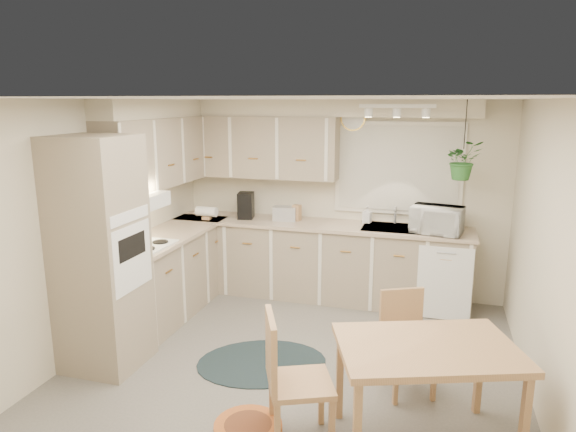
% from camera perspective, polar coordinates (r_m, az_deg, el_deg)
% --- Properties ---
extents(floor, '(4.20, 4.20, 0.00)m').
position_cam_1_polar(floor, '(4.87, 0.58, -16.58)').
color(floor, slate).
rests_on(floor, ground).
extents(ceiling, '(4.20, 4.20, 0.00)m').
position_cam_1_polar(ceiling, '(4.25, 0.65, 12.92)').
color(ceiling, white).
rests_on(ceiling, wall_back).
extents(wall_back, '(4.00, 0.04, 2.40)m').
position_cam_1_polar(wall_back, '(6.41, 5.71, 1.98)').
color(wall_back, beige).
rests_on(wall_back, floor).
extents(wall_front, '(4.00, 0.04, 2.40)m').
position_cam_1_polar(wall_front, '(2.59, -12.54, -14.80)').
color(wall_front, beige).
rests_on(wall_front, floor).
extents(wall_left, '(0.04, 4.20, 2.40)m').
position_cam_1_polar(wall_left, '(5.30, -20.69, -1.04)').
color(wall_left, beige).
rests_on(wall_left, floor).
extents(wall_right, '(0.04, 4.20, 2.40)m').
position_cam_1_polar(wall_right, '(4.34, 27.00, -4.52)').
color(wall_right, beige).
rests_on(wall_right, floor).
extents(base_cab_left, '(0.60, 1.85, 0.90)m').
position_cam_1_polar(base_cab_left, '(6.05, -12.87, -6.30)').
color(base_cab_left, gray).
rests_on(base_cab_left, floor).
extents(base_cab_back, '(3.60, 0.60, 0.90)m').
position_cam_1_polar(base_cab_back, '(6.35, 3.28, -5.07)').
color(base_cab_back, gray).
rests_on(base_cab_back, floor).
extents(counter_left, '(0.64, 1.89, 0.04)m').
position_cam_1_polar(counter_left, '(5.91, -13.00, -1.99)').
color(counter_left, tan).
rests_on(counter_left, base_cab_left).
extents(counter_back, '(3.64, 0.64, 0.04)m').
position_cam_1_polar(counter_back, '(6.21, 3.31, -0.97)').
color(counter_back, tan).
rests_on(counter_back, base_cab_back).
extents(oven_stack, '(0.65, 0.65, 2.10)m').
position_cam_1_polar(oven_stack, '(4.86, -20.11, -4.03)').
color(oven_stack, gray).
rests_on(oven_stack, floor).
extents(wall_oven_face, '(0.02, 0.56, 0.58)m').
position_cam_1_polar(wall_oven_face, '(4.68, -16.93, -4.43)').
color(wall_oven_face, silver).
rests_on(wall_oven_face, oven_stack).
extents(upper_cab_left, '(0.35, 2.00, 0.75)m').
position_cam_1_polar(upper_cab_left, '(5.93, -14.00, 6.91)').
color(upper_cab_left, gray).
rests_on(upper_cab_left, wall_left).
extents(upper_cab_back, '(2.00, 0.35, 0.75)m').
position_cam_1_polar(upper_cab_back, '(6.42, -3.34, 7.67)').
color(upper_cab_back, gray).
rests_on(upper_cab_back, wall_back).
extents(soffit_left, '(0.30, 2.00, 0.20)m').
position_cam_1_polar(soffit_left, '(5.91, -14.46, 11.49)').
color(soffit_left, beige).
rests_on(soffit_left, wall_left).
extents(soffit_back, '(3.60, 0.30, 0.20)m').
position_cam_1_polar(soffit_back, '(6.19, 3.82, 11.88)').
color(soffit_back, beige).
rests_on(soffit_back, wall_back).
extents(cooktop, '(0.52, 0.58, 0.02)m').
position_cam_1_polar(cooktop, '(5.42, -15.88, -3.19)').
color(cooktop, silver).
rests_on(cooktop, counter_left).
extents(range_hood, '(0.40, 0.60, 0.14)m').
position_cam_1_polar(range_hood, '(5.33, -16.35, 1.54)').
color(range_hood, silver).
rests_on(range_hood, upper_cab_left).
extents(window_blinds, '(1.40, 0.02, 1.00)m').
position_cam_1_polar(window_blinds, '(6.23, 12.11, 5.18)').
color(window_blinds, silver).
rests_on(window_blinds, wall_back).
extents(window_frame, '(1.50, 0.02, 1.10)m').
position_cam_1_polar(window_frame, '(6.24, 12.11, 5.19)').
color(window_frame, beige).
rests_on(window_frame, wall_back).
extents(sink, '(0.70, 0.48, 0.10)m').
position_cam_1_polar(sink, '(6.09, 11.60, -1.67)').
color(sink, '#B2B5BA').
rests_on(sink, counter_back).
extents(dishwasher_front, '(0.58, 0.02, 0.83)m').
position_cam_1_polar(dishwasher_front, '(5.92, 16.97, -7.21)').
color(dishwasher_front, silver).
rests_on(dishwasher_front, base_cab_back).
extents(track_light_bar, '(0.80, 0.04, 0.04)m').
position_cam_1_polar(track_light_bar, '(5.66, 12.03, 11.88)').
color(track_light_bar, silver).
rests_on(track_light_bar, ceiling).
extents(wall_clock, '(0.30, 0.03, 0.30)m').
position_cam_1_polar(wall_clock, '(6.25, 7.24, 10.72)').
color(wall_clock, '#EDBE53').
rests_on(wall_clock, wall_back).
extents(dining_table, '(1.40, 1.16, 0.76)m').
position_cam_1_polar(dining_table, '(3.90, 14.93, -18.67)').
color(dining_table, tan).
rests_on(dining_table, floor).
extents(chair_left, '(0.60, 0.60, 0.97)m').
position_cam_1_polar(chair_left, '(3.75, 1.42, -17.72)').
color(chair_left, tan).
rests_on(chair_left, floor).
extents(chair_back, '(0.53, 0.53, 0.85)m').
position_cam_1_polar(chair_back, '(4.45, 13.23, -13.77)').
color(chair_back, tan).
rests_on(chair_back, floor).
extents(braided_rug, '(1.46, 1.29, 0.01)m').
position_cam_1_polar(braided_rug, '(4.96, -2.92, -15.95)').
color(braided_rug, black).
rests_on(braided_rug, floor).
extents(pet_bed, '(0.64, 0.64, 0.11)m').
position_cam_1_polar(pet_bed, '(4.02, -4.45, -22.73)').
color(pet_bed, '#A65121').
rests_on(pet_bed, floor).
extents(microwave, '(0.59, 0.40, 0.37)m').
position_cam_1_polar(microwave, '(5.93, 16.22, -0.08)').
color(microwave, silver).
rests_on(microwave, counter_back).
extents(soap_bottle, '(0.14, 0.23, 0.10)m').
position_cam_1_polar(soap_bottle, '(6.25, 8.77, -0.36)').
color(soap_bottle, silver).
rests_on(soap_bottle, counter_back).
extents(hanging_plant, '(0.50, 0.52, 0.33)m').
position_cam_1_polar(hanging_plant, '(5.84, 18.83, 5.44)').
color(hanging_plant, '#2A6528').
rests_on(hanging_plant, ceiling).
extents(coffee_maker, '(0.22, 0.26, 0.33)m').
position_cam_1_polar(coffee_maker, '(6.45, -4.70, 1.18)').
color(coffee_maker, black).
rests_on(coffee_maker, counter_back).
extents(toaster, '(0.30, 0.19, 0.17)m').
position_cam_1_polar(toaster, '(6.32, -0.35, 0.28)').
color(toaster, '#B2B5BA').
rests_on(toaster, counter_back).
extents(knife_block, '(0.11, 0.11, 0.20)m').
position_cam_1_polar(knife_block, '(6.31, 0.98, 0.37)').
color(knife_block, tan).
rests_on(knife_block, counter_back).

